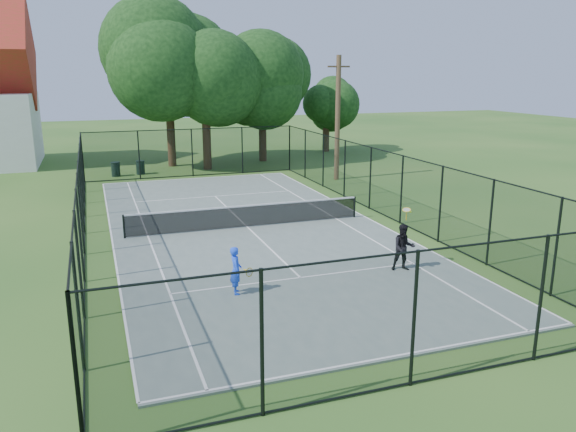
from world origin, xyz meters
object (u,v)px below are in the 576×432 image
object	(u,v)px
tennis_net	(247,215)
player_blue	(236,270)
trash_bin_left	(116,169)
player_black	(404,247)
trash_bin_right	(140,167)
utility_pole	(338,118)

from	to	relation	value
tennis_net	player_blue	xyz separation A→B (m)	(-2.24, -6.97, 0.20)
trash_bin_left	player_blue	size ratio (longest dim) A/B	0.64
player_blue	player_black	distance (m)	5.69
player_blue	trash_bin_right	bearing A→B (deg)	92.19
tennis_net	player_black	xyz separation A→B (m)	(3.45, -6.84, 0.26)
player_blue	player_black	xyz separation A→B (m)	(5.69, 0.14, 0.07)
tennis_net	player_black	distance (m)	7.66
trash_bin_left	trash_bin_right	distance (m)	1.56
player_black	player_blue	bearing A→B (deg)	-178.61
trash_bin_right	player_black	world-z (taller)	player_black
tennis_net	trash_bin_right	size ratio (longest dim) A/B	11.42
trash_bin_left	tennis_net	bearing A→B (deg)	-72.42
utility_pole	trash_bin_right	bearing A→B (deg)	152.58
tennis_net	trash_bin_left	size ratio (longest dim) A/B	11.07
tennis_net	player_blue	distance (m)	7.33
trash_bin_left	player_black	world-z (taller)	player_black
trash_bin_right	player_black	distance (m)	22.62
player_black	trash_bin_right	bearing A→B (deg)	106.76
tennis_net	utility_pole	size ratio (longest dim) A/B	1.36
trash_bin_right	utility_pole	xyz separation A→B (m)	(11.22, -5.82, 3.31)
utility_pole	player_blue	distance (m)	19.28
trash_bin_right	player_black	xyz separation A→B (m)	(6.52, -21.66, 0.39)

